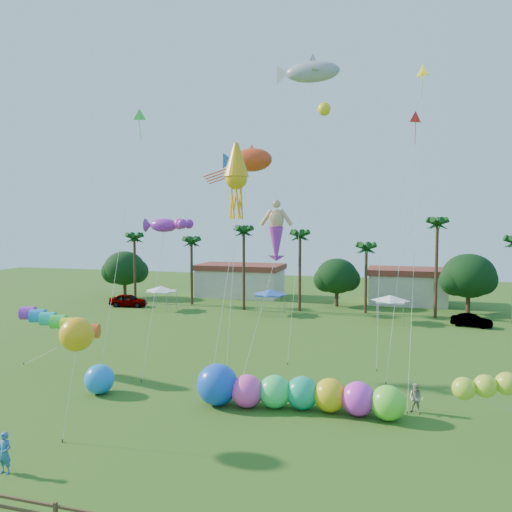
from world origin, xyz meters
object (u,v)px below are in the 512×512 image
(spectator_b, at_px, (416,399))
(blue_ball, at_px, (99,379))
(car_a, at_px, (128,300))
(caterpillar_inflatable, at_px, (290,392))
(car_b, at_px, (472,321))
(spectator_a, at_px, (5,453))

(spectator_b, relative_size, blue_ball, 0.93)
(car_a, xyz_separation_m, caterpillar_inflatable, (28.09, -29.37, 0.22))
(spectator_b, distance_m, caterpillar_inflatable, 7.39)
(car_a, xyz_separation_m, car_b, (41.73, -1.04, -0.16))
(car_b, distance_m, spectator_b, 27.59)
(caterpillar_inflatable, xyz_separation_m, blue_ball, (-12.51, -0.70, -0.10))
(spectator_a, bearing_deg, caterpillar_inflatable, 47.42)
(car_b, height_order, blue_ball, blue_ball)
(spectator_a, bearing_deg, spectator_b, 36.42)
(car_a, relative_size, spectator_a, 2.63)
(spectator_b, bearing_deg, car_a, 163.10)
(car_a, distance_m, spectator_a, 43.89)
(car_a, xyz_separation_m, blue_ball, (15.58, -30.07, 0.13))
(car_a, bearing_deg, blue_ball, -159.66)
(car_b, bearing_deg, car_a, 102.64)
(car_b, bearing_deg, blue_ball, 152.06)
(blue_ball, bearing_deg, car_b, 47.99)
(car_a, height_order, blue_ball, blue_ball)
(spectator_a, relative_size, spectator_b, 1.05)
(car_a, height_order, spectator_a, spectator_a)
(spectator_a, bearing_deg, car_b, 59.93)
(car_a, height_order, spectator_b, spectator_b)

